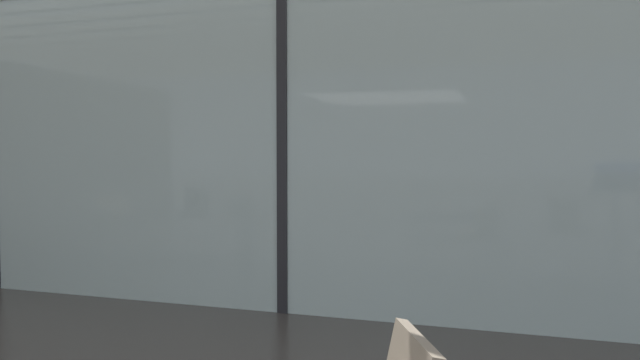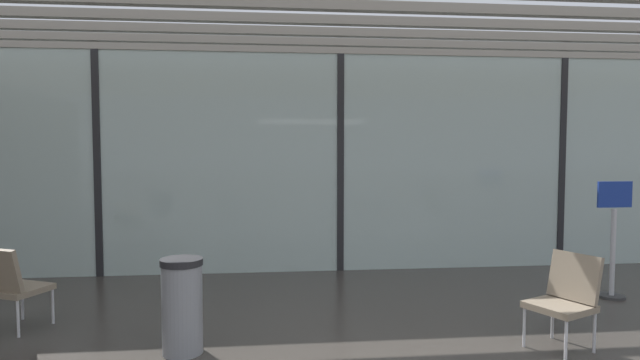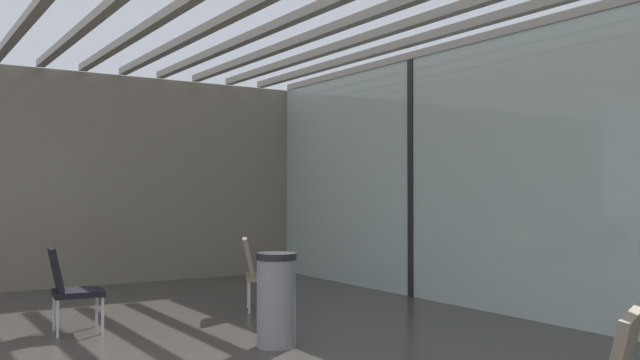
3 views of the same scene
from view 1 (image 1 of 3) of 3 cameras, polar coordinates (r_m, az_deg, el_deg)
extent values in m
cube|color=#A3B7B2|center=(5.79, -3.44, 3.35)|extent=(14.00, 0.08, 3.24)
cube|color=black|center=(5.79, -3.44, 3.35)|extent=(0.10, 0.12, 3.24)
ellipsoid|color=silver|center=(10.20, 15.33, 4.16)|extent=(13.90, 3.69, 3.69)
sphere|color=gray|center=(12.29, -16.07, 3.85)|extent=(2.03, 2.03, 2.03)
sphere|color=black|center=(9.53, -8.94, 6.00)|extent=(0.28, 0.28, 0.28)
sphere|color=black|center=(9.16, -3.88, 6.17)|extent=(0.28, 0.28, 0.28)
sphere|color=black|center=(8.87, 1.56, 6.30)|extent=(0.28, 0.28, 0.28)
sphere|color=black|center=(8.66, 7.32, 6.37)|extent=(0.28, 0.28, 0.28)
sphere|color=black|center=(8.53, 13.30, 6.38)|extent=(0.28, 0.28, 0.28)
sphere|color=black|center=(8.51, 19.39, 6.32)|extent=(0.28, 0.28, 0.28)
sphere|color=black|center=(8.58, 25.45, 6.18)|extent=(0.28, 0.28, 0.28)
camera|label=2|loc=(3.99, -108.06, 3.61)|focal=29.16mm
camera|label=3|loc=(1.67, 132.24, -5.62)|focal=38.17mm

